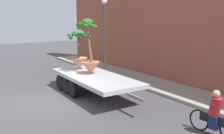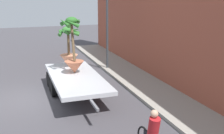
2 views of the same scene
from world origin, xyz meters
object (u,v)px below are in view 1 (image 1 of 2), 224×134
potted_palm_rear (79,52)px  street_lamp (104,26)px  flatbed_trailer (92,79)px  cyclist (215,116)px  potted_palm_middle (89,53)px

potted_palm_rear → street_lamp: street_lamp is taller
flatbed_trailer → cyclist: 6.34m
cyclist → potted_palm_rear: bearing=-173.1°
flatbed_trailer → potted_palm_rear: size_ratio=3.04×
potted_palm_rear → cyclist: size_ratio=1.18×
cyclist → street_lamp: bearing=169.2°
potted_palm_rear → street_lamp: 3.72m
potted_palm_rear → cyclist: (7.89, 0.96, -1.25)m
flatbed_trailer → cyclist: bearing=9.5°
street_lamp → potted_palm_middle: bearing=-41.1°
flatbed_trailer → potted_palm_middle: 1.32m
potted_palm_rear → potted_palm_middle: (1.30, -0.04, 0.11)m
cyclist → street_lamp: 10.39m
potted_palm_middle → cyclist: 6.80m
cyclist → potted_palm_middle: bearing=-171.4°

